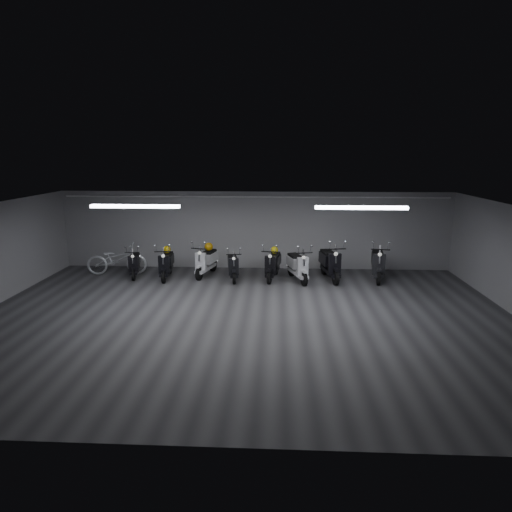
{
  "coord_description": "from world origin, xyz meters",
  "views": [
    {
      "loc": [
        0.8,
        -10.38,
        4.14
      ],
      "look_at": [
        0.17,
        2.5,
        1.05
      ],
      "focal_mm": 30.32,
      "sensor_mm": 36.0,
      "label": 1
    }
  ],
  "objects_px": {
    "scooter_5": "(273,260)",
    "scooter_7": "(330,258)",
    "scooter_0": "(134,260)",
    "helmet_2": "(209,247)",
    "scooter_9": "(378,259)",
    "helmet_0": "(167,250)",
    "scooter_1": "(166,259)",
    "scooter_2": "(206,257)",
    "bicycle": "(117,256)",
    "scooter_3": "(233,262)",
    "scooter_6": "(298,261)",
    "helmet_1": "(274,250)"
  },
  "relations": [
    {
      "from": "scooter_2",
      "to": "bicycle",
      "type": "relative_size",
      "value": 0.89
    },
    {
      "from": "scooter_3",
      "to": "bicycle",
      "type": "height_order",
      "value": "bicycle"
    },
    {
      "from": "scooter_0",
      "to": "scooter_3",
      "type": "relative_size",
      "value": 0.98
    },
    {
      "from": "scooter_6",
      "to": "bicycle",
      "type": "distance_m",
      "value": 6.27
    },
    {
      "from": "scooter_9",
      "to": "helmet_1",
      "type": "xyz_separation_m",
      "value": [
        -3.44,
        0.15,
        0.22
      ]
    },
    {
      "from": "scooter_0",
      "to": "scooter_9",
      "type": "distance_m",
      "value": 8.22
    },
    {
      "from": "scooter_9",
      "to": "helmet_1",
      "type": "distance_m",
      "value": 3.45
    },
    {
      "from": "scooter_1",
      "to": "scooter_9",
      "type": "bearing_deg",
      "value": -3.23
    },
    {
      "from": "scooter_9",
      "to": "helmet_2",
      "type": "bearing_deg",
      "value": -175.57
    },
    {
      "from": "scooter_0",
      "to": "scooter_2",
      "type": "relative_size",
      "value": 0.89
    },
    {
      "from": "scooter_5",
      "to": "helmet_0",
      "type": "bearing_deg",
      "value": -172.29
    },
    {
      "from": "scooter_6",
      "to": "helmet_1",
      "type": "height_order",
      "value": "scooter_6"
    },
    {
      "from": "scooter_3",
      "to": "scooter_7",
      "type": "bearing_deg",
      "value": -6.86
    },
    {
      "from": "scooter_3",
      "to": "scooter_9",
      "type": "relative_size",
      "value": 0.83
    },
    {
      "from": "scooter_6",
      "to": "helmet_2",
      "type": "distance_m",
      "value": 3.15
    },
    {
      "from": "helmet_0",
      "to": "helmet_2",
      "type": "bearing_deg",
      "value": 15.73
    },
    {
      "from": "scooter_3",
      "to": "scooter_9",
      "type": "height_order",
      "value": "scooter_9"
    },
    {
      "from": "scooter_1",
      "to": "scooter_9",
      "type": "relative_size",
      "value": 0.9
    },
    {
      "from": "helmet_2",
      "to": "scooter_7",
      "type": "bearing_deg",
      "value": -7.04
    },
    {
      "from": "scooter_7",
      "to": "helmet_0",
      "type": "distance_m",
      "value": 5.51
    },
    {
      "from": "scooter_2",
      "to": "scooter_9",
      "type": "xyz_separation_m",
      "value": [
        5.78,
        -0.21,
        0.06
      ]
    },
    {
      "from": "scooter_5",
      "to": "helmet_1",
      "type": "xyz_separation_m",
      "value": [
        0.04,
        0.24,
        0.28
      ]
    },
    {
      "from": "scooter_1",
      "to": "scooter_9",
      "type": "xyz_separation_m",
      "value": [
        7.07,
        0.18,
        0.07
      ]
    },
    {
      "from": "scooter_1",
      "to": "helmet_2",
      "type": "height_order",
      "value": "scooter_1"
    },
    {
      "from": "scooter_7",
      "to": "helmet_1",
      "type": "relative_size",
      "value": 7.79
    },
    {
      "from": "helmet_0",
      "to": "helmet_2",
      "type": "relative_size",
      "value": 0.89
    },
    {
      "from": "scooter_7",
      "to": "helmet_1",
      "type": "distance_m",
      "value": 1.88
    },
    {
      "from": "scooter_1",
      "to": "helmet_0",
      "type": "bearing_deg",
      "value": 90.0
    },
    {
      "from": "scooter_1",
      "to": "scooter_6",
      "type": "bearing_deg",
      "value": -5.79
    },
    {
      "from": "helmet_0",
      "to": "scooter_1",
      "type": "bearing_deg",
      "value": -85.3
    },
    {
      "from": "bicycle",
      "to": "scooter_1",
      "type": "bearing_deg",
      "value": -111.55
    },
    {
      "from": "helmet_1",
      "to": "scooter_3",
      "type": "bearing_deg",
      "value": -166.01
    },
    {
      "from": "scooter_9",
      "to": "scooter_2",
      "type": "bearing_deg",
      "value": -173.14
    },
    {
      "from": "scooter_0",
      "to": "helmet_2",
      "type": "relative_size",
      "value": 5.44
    },
    {
      "from": "scooter_5",
      "to": "scooter_7",
      "type": "relative_size",
      "value": 0.9
    },
    {
      "from": "scooter_5",
      "to": "scooter_9",
      "type": "distance_m",
      "value": 3.49
    },
    {
      "from": "scooter_2",
      "to": "helmet_1",
      "type": "bearing_deg",
      "value": 12.98
    },
    {
      "from": "scooter_9",
      "to": "bicycle",
      "type": "height_order",
      "value": "scooter_9"
    },
    {
      "from": "scooter_1",
      "to": "bicycle",
      "type": "bearing_deg",
      "value": 162.48
    },
    {
      "from": "helmet_0",
      "to": "bicycle",
      "type": "bearing_deg",
      "value": 174.44
    },
    {
      "from": "scooter_3",
      "to": "scooter_9",
      "type": "bearing_deg",
      "value": -6.88
    },
    {
      "from": "scooter_7",
      "to": "scooter_5",
      "type": "bearing_deg",
      "value": 170.77
    },
    {
      "from": "scooter_3",
      "to": "scooter_5",
      "type": "relative_size",
      "value": 0.92
    },
    {
      "from": "bicycle",
      "to": "helmet_2",
      "type": "height_order",
      "value": "bicycle"
    },
    {
      "from": "bicycle",
      "to": "helmet_1",
      "type": "relative_size",
      "value": 7.91
    },
    {
      "from": "scooter_2",
      "to": "scooter_3",
      "type": "height_order",
      "value": "scooter_2"
    },
    {
      "from": "scooter_6",
      "to": "scooter_9",
      "type": "bearing_deg",
      "value": -12.3
    },
    {
      "from": "helmet_0",
      "to": "scooter_3",
      "type": "bearing_deg",
      "value": -6.46
    },
    {
      "from": "scooter_0",
      "to": "helmet_2",
      "type": "xyz_separation_m",
      "value": [
        2.5,
        0.45,
        0.38
      ]
    },
    {
      "from": "scooter_0",
      "to": "bicycle",
      "type": "distance_m",
      "value": 0.74
    }
  ]
}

